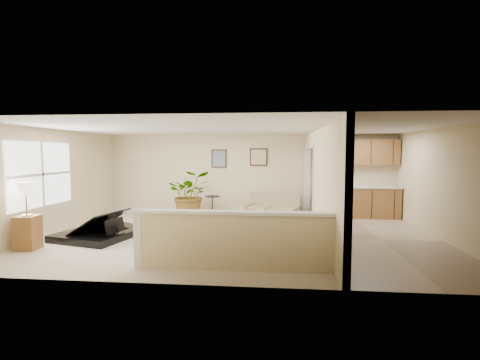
# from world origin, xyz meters

# --- Properties ---
(floor) EXTENTS (9.00, 9.00, 0.00)m
(floor) POSITION_xyz_m (0.00, 0.00, 0.00)
(floor) COLOR #BEB194
(floor) RESTS_ON ground
(back_wall) EXTENTS (9.00, 0.04, 2.50)m
(back_wall) POSITION_xyz_m (0.00, 3.00, 1.25)
(back_wall) COLOR beige
(back_wall) RESTS_ON floor
(front_wall) EXTENTS (9.00, 0.04, 2.50)m
(front_wall) POSITION_xyz_m (0.00, -3.00, 1.25)
(front_wall) COLOR beige
(front_wall) RESTS_ON floor
(left_wall) EXTENTS (0.04, 6.00, 2.50)m
(left_wall) POSITION_xyz_m (-4.50, 0.00, 1.25)
(left_wall) COLOR beige
(left_wall) RESTS_ON floor
(right_wall) EXTENTS (0.04, 6.00, 2.50)m
(right_wall) POSITION_xyz_m (4.50, 0.00, 1.25)
(right_wall) COLOR beige
(right_wall) RESTS_ON floor
(ceiling) EXTENTS (9.00, 6.00, 0.04)m
(ceiling) POSITION_xyz_m (0.00, 0.00, 2.50)
(ceiling) COLOR silver
(ceiling) RESTS_ON back_wall
(kitchen_vinyl) EXTENTS (2.70, 6.00, 0.01)m
(kitchen_vinyl) POSITION_xyz_m (3.15, 0.00, 0.00)
(kitchen_vinyl) COLOR #9D886A
(kitchen_vinyl) RESTS_ON floor
(interior_partition) EXTENTS (0.18, 5.99, 2.50)m
(interior_partition) POSITION_xyz_m (1.80, 0.25, 1.22)
(interior_partition) COLOR beige
(interior_partition) RESTS_ON floor
(pony_half_wall) EXTENTS (3.42, 0.22, 1.00)m
(pony_half_wall) POSITION_xyz_m (0.08, -2.30, 0.52)
(pony_half_wall) COLOR beige
(pony_half_wall) RESTS_ON floor
(left_window) EXTENTS (0.05, 2.15, 1.45)m
(left_window) POSITION_xyz_m (-4.49, -0.50, 1.45)
(left_window) COLOR white
(left_window) RESTS_ON left_wall
(wall_art_left) EXTENTS (0.48, 0.04, 0.58)m
(wall_art_left) POSITION_xyz_m (-0.95, 2.97, 1.75)
(wall_art_left) COLOR #372414
(wall_art_left) RESTS_ON back_wall
(wall_mirror) EXTENTS (0.55, 0.04, 0.55)m
(wall_mirror) POSITION_xyz_m (0.30, 2.97, 1.80)
(wall_mirror) COLOR #372414
(wall_mirror) RESTS_ON back_wall
(kitchen_cabinets) EXTENTS (2.36, 0.65, 2.33)m
(kitchen_cabinets) POSITION_xyz_m (3.19, 2.73, 0.87)
(kitchen_cabinets) COLOR brown
(kitchen_cabinets) RESTS_ON floor
(piano) EXTENTS (2.01, 2.02, 1.42)m
(piano) POSITION_xyz_m (-3.29, -0.40, 0.59)
(piano) COLOR black
(piano) RESTS_ON floor
(piano_bench) EXTENTS (0.61, 0.79, 0.47)m
(piano_bench) POSITION_xyz_m (-1.34, -0.11, 0.24)
(piano_bench) COLOR black
(piano_bench) RESTS_ON floor
(loveseat) EXTENTS (1.94, 1.47, 0.93)m
(loveseat) POSITION_xyz_m (0.69, 2.30, 0.35)
(loveseat) COLOR tan
(loveseat) RESTS_ON floor
(accent_table) EXTENTS (0.44, 0.44, 0.64)m
(accent_table) POSITION_xyz_m (-1.07, 2.39, 0.41)
(accent_table) COLOR black
(accent_table) RESTS_ON floor
(palm_plant) EXTENTS (1.52, 1.41, 1.41)m
(palm_plant) POSITION_xyz_m (-1.71, 2.21, 0.69)
(palm_plant) COLOR black
(palm_plant) RESTS_ON floor
(small_plant) EXTENTS (0.34, 0.34, 0.53)m
(small_plant) POSITION_xyz_m (1.45, 2.33, 0.22)
(small_plant) COLOR black
(small_plant) RESTS_ON floor
(lamp_stand) EXTENTS (0.43, 0.43, 1.36)m
(lamp_stand) POSITION_xyz_m (-4.15, -1.46, 0.57)
(lamp_stand) COLOR brown
(lamp_stand) RESTS_ON floor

